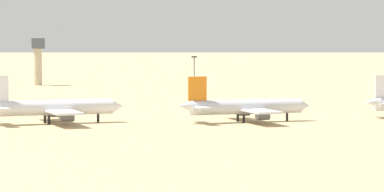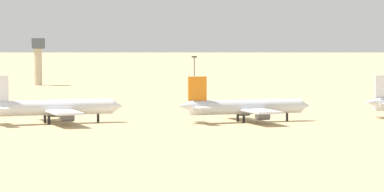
{
  "view_description": "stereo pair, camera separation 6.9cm",
  "coord_description": "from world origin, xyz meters",
  "px_view_note": "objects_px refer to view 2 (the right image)",
  "views": [
    {
      "loc": [
        -75.38,
        -275.23,
        23.48
      ],
      "look_at": [
        -13.68,
        2.31,
        6.0
      ],
      "focal_mm": 107.39,
      "sensor_mm": 36.0,
      "label": 1
    },
    {
      "loc": [
        -75.32,
        -275.24,
        23.48
      ],
      "look_at": [
        -13.68,
        2.31,
        6.0
      ],
      "focal_mm": 107.39,
      "sensor_mm": 36.0,
      "label": 2
    }
  ],
  "objects_px": {
    "parked_jet_orange_4": "(245,107)",
    "light_pole_east": "(194,72)",
    "control_tower": "(38,57)",
    "parked_jet_white_3": "(51,108)"
  },
  "relations": [
    {
      "from": "parked_jet_orange_4",
      "to": "light_pole_east",
      "type": "xyz_separation_m",
      "value": [
        11.3,
        106.42,
        4.1
      ]
    },
    {
      "from": "parked_jet_white_3",
      "to": "parked_jet_orange_4",
      "type": "relative_size",
      "value": 1.04
    },
    {
      "from": "control_tower",
      "to": "light_pole_east",
      "type": "bearing_deg",
      "value": -60.04
    },
    {
      "from": "control_tower",
      "to": "parked_jet_white_3",
      "type": "bearing_deg",
      "value": -93.9
    },
    {
      "from": "control_tower",
      "to": "light_pole_east",
      "type": "relative_size",
      "value": 1.4
    },
    {
      "from": "parked_jet_orange_4",
      "to": "light_pole_east",
      "type": "relative_size",
      "value": 2.58
    },
    {
      "from": "control_tower",
      "to": "parked_jet_orange_4",
      "type": "bearing_deg",
      "value": -79.55
    },
    {
      "from": "parked_jet_orange_4",
      "to": "control_tower",
      "type": "distance_m",
      "value": 188.58
    },
    {
      "from": "parked_jet_white_3",
      "to": "parked_jet_orange_4",
      "type": "xyz_separation_m",
      "value": [
        46.42,
        -5.69,
        -0.15
      ]
    },
    {
      "from": "parked_jet_orange_4",
      "to": "control_tower",
      "type": "height_order",
      "value": "control_tower"
    }
  ]
}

